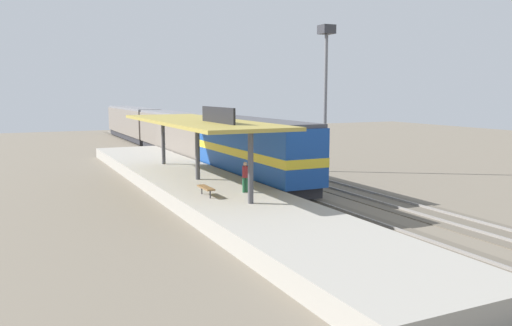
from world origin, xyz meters
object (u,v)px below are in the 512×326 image
at_px(passenger_carriage_front, 178,133).
at_px(person_waiting, 245,175).
at_px(passenger_carriage_rear, 133,123).
at_px(light_mast, 326,67).
at_px(locomotive, 254,150).
at_px(platform_bench, 206,188).

relative_size(passenger_carriage_front, person_waiting, 11.70).
bearing_deg(passenger_carriage_front, person_waiting, -98.46).
xyz_separation_m(passenger_carriage_rear, light_mast, (7.80, -35.76, 6.08)).
xyz_separation_m(locomotive, light_mast, (7.80, 3.04, 5.99)).
relative_size(passenger_carriage_rear, light_mast, 1.71).
relative_size(platform_bench, passenger_carriage_front, 0.08).
distance_m(passenger_carriage_front, passenger_carriage_rear, 20.80).
distance_m(platform_bench, light_mast, 18.27).
bearing_deg(light_mast, passenger_carriage_front, 117.54).
bearing_deg(person_waiting, locomotive, 60.92).
distance_m(locomotive, person_waiting, 7.54).
xyz_separation_m(light_mast, person_waiting, (-11.45, -9.62, -6.54)).
xyz_separation_m(locomotive, person_waiting, (-3.65, -6.57, -0.56)).
xyz_separation_m(locomotive, passenger_carriage_rear, (0.00, 38.80, -0.10)).
relative_size(platform_bench, passenger_carriage_rear, 0.08).
height_order(passenger_carriage_rear, person_waiting, passenger_carriage_rear).
bearing_deg(passenger_carriage_rear, person_waiting, -94.61).
relative_size(locomotive, passenger_carriage_rear, 0.72).
bearing_deg(light_mast, locomotive, -158.68).
height_order(platform_bench, locomotive, locomotive).
relative_size(platform_bench, light_mast, 0.15).
height_order(platform_bench, passenger_carriage_rear, passenger_carriage_rear).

